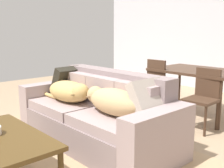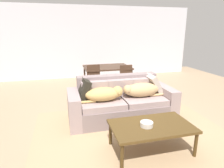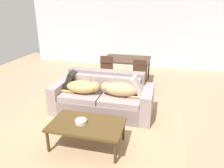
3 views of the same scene
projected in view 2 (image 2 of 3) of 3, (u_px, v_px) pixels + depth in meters
ground_plane at (124, 118)px, 4.20m from camera, size 10.00×10.00×0.00m
back_partition at (93, 42)px, 7.57m from camera, size 8.00×0.12×2.70m
area_rug at (133, 135)px, 3.51m from camera, size 3.48×2.81×0.01m
couch at (121, 102)px, 4.13m from camera, size 2.18×0.93×0.88m
dog_on_left_cushion at (105, 94)px, 3.82m from camera, size 0.86×0.38×0.28m
dog_on_right_cushion at (141, 90)px, 4.05m from camera, size 0.91×0.34×0.29m
throw_pillow_by_left_arm at (83, 90)px, 3.91m from camera, size 0.31×0.44×0.43m
throw_pillow_by_right_arm at (154, 84)px, 4.29m from camera, size 0.32×0.44×0.44m
coffee_table at (151, 127)px, 2.96m from camera, size 1.22×0.73×0.44m
bowl_on_coffee_table at (147, 124)px, 2.90m from camera, size 0.19×0.19×0.07m
dining_table at (107, 69)px, 5.92m from camera, size 1.36×0.99×0.75m
dining_chair_near_left at (94, 80)px, 5.32m from camera, size 0.40×0.40×0.90m
dining_chair_near_right at (127, 79)px, 5.54m from camera, size 0.42×0.42×0.86m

